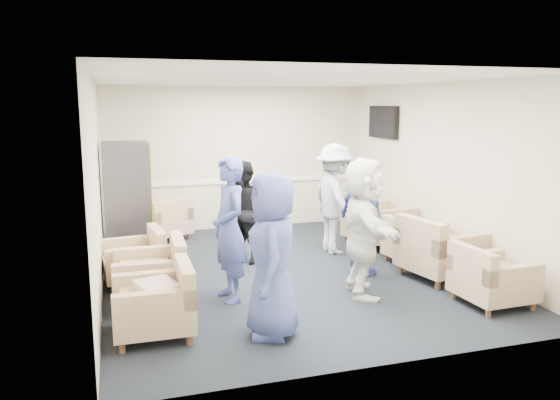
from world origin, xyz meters
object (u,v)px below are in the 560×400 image
object	(u,v)px
armchair_left_near	(159,305)
armchair_right_midnear	(437,252)
vending_machine	(128,198)
armchair_left_far	(137,260)
armchair_right_near	(490,280)
person_mid_right	(362,219)
armchair_corner	(165,222)
person_back_left	(243,212)
person_front_right	(363,227)
armchair_right_far	(375,224)
person_front_left	(272,256)
armchair_right_midfar	(413,244)
person_mid_left	(229,229)
armchair_left_mid	(155,276)
person_back_right	(335,199)

from	to	relation	value
armchair_left_near	armchair_right_midnear	distance (m)	3.90
armchair_right_midnear	vending_machine	size ratio (longest dim) A/B	0.59
armchair_left_far	armchair_right_near	world-z (taller)	armchair_right_near
armchair_right_near	vending_machine	world-z (taller)	vending_machine
person_mid_right	armchair_corner	bearing A→B (deg)	30.84
person_back_left	person_front_right	bearing A→B (deg)	3.91
armchair_right_far	person_front_left	xyz separation A→B (m)	(-2.67, -2.97, 0.48)
armchair_left_near	armchair_right_midfar	bearing A→B (deg)	111.88
armchair_right_midnear	armchair_right_midfar	distance (m)	0.70
armchair_right_far	person_front_left	bearing A→B (deg)	131.92
armchair_left_far	armchair_right_far	size ratio (longest dim) A/B	0.82
armchair_right_far	person_mid_left	xyz separation A→B (m)	(-2.88, -1.81, 0.51)
vending_machine	person_back_left	world-z (taller)	vending_machine
armchair_right_far	person_mid_right	distance (m)	1.69
armchair_corner	armchair_left_mid	bearing A→B (deg)	56.63
armchair_right_far	person_mid_right	world-z (taller)	person_mid_right
armchair_right_midnear	person_front_left	size ratio (longest dim) A/B	0.62
person_mid_right	person_front_right	size ratio (longest dim) A/B	0.91
armchair_right_midnear	armchair_right_midfar	xyz separation A→B (m)	(0.05, 0.70, -0.06)
armchair_left_near	armchair_right_midfar	distance (m)	4.15
person_mid_left	armchair_corner	bearing A→B (deg)	-179.99
armchair_right_near	person_front_left	bearing A→B (deg)	89.17
armchair_left_near	person_front_left	bearing A→B (deg)	73.78
armchair_right_near	person_mid_left	bearing A→B (deg)	67.17
armchair_right_near	armchair_corner	xyz separation A→B (m)	(-3.39, 4.41, 0.00)
armchair_right_midfar	person_back_left	world-z (taller)	person_back_left
armchair_right_near	person_back_left	size ratio (longest dim) A/B	0.52
armchair_right_midnear	person_back_right	bearing A→B (deg)	17.29
armchair_right_near	person_mid_right	bearing A→B (deg)	29.11
armchair_right_near	person_back_right	size ratio (longest dim) A/B	0.46
armchair_right_midnear	person_back_right	size ratio (longest dim) A/B	0.60
person_back_left	armchair_right_far	bearing A→B (deg)	70.56
armchair_right_midfar	person_front_left	size ratio (longest dim) A/B	0.49
armchair_right_near	armchair_right_far	bearing A→B (deg)	-1.36
armchair_left_near	armchair_left_far	size ratio (longest dim) A/B	0.96
armchair_right_near	armchair_left_far	bearing A→B (deg)	60.12
armchair_left_mid	armchair_right_midnear	distance (m)	3.79
armchair_right_midfar	person_front_left	xyz separation A→B (m)	(-2.74, -1.84, 0.55)
armchair_right_near	person_front_right	size ratio (longest dim) A/B	0.46
armchair_left_far	armchair_corner	distance (m)	2.38
vending_machine	person_mid_right	distance (m)	3.75
armchair_right_far	person_back_right	xyz separation A→B (m)	(-0.82, -0.20, 0.50)
armchair_right_far	person_back_right	bearing A→B (deg)	97.33
armchair_left_mid	armchair_right_far	distance (m)	4.12
person_back_right	armchair_right_midfar	bearing A→B (deg)	-139.98
person_back_right	armchair_right_near	bearing A→B (deg)	-165.98
armchair_right_midnear	person_mid_right	size ratio (longest dim) A/B	0.67
armchair_left_mid	armchair_corner	bearing A→B (deg)	174.34
person_mid_left	person_mid_right	size ratio (longest dim) A/B	1.11
armchair_left_far	person_mid_right	world-z (taller)	person_mid_right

